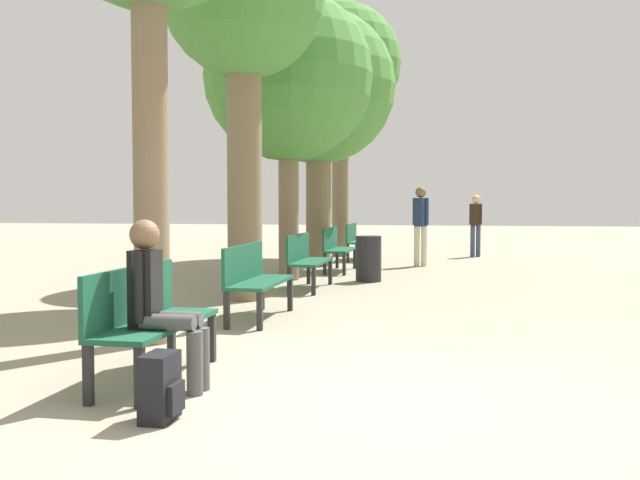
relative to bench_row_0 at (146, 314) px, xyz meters
The scene contains 15 objects.
ground_plane 1.87m from the bench_row_0, ahead, with size 80.00×80.00×0.00m, color gray.
bench_row_0 is the anchor object (origin of this frame).
bench_row_1 3.01m from the bench_row_0, 90.00° to the left, with size 0.47×1.55×0.89m.
bench_row_2 6.03m from the bench_row_0, 90.00° to the left, with size 0.47×1.55×0.89m.
bench_row_3 9.04m from the bench_row_0, 90.00° to the left, with size 0.47×1.55×0.89m.
bench_row_4 12.05m from the bench_row_0, 90.00° to the left, with size 0.47×1.55×0.89m.
tree_row_1 5.92m from the bench_row_0, 97.28° to the left, with size 2.31×2.31×5.47m.
tree_row_2 8.03m from the bench_row_0, 94.59° to the left, with size 3.04×3.04×5.19m.
tree_row_3 10.80m from the bench_row_0, 93.31° to the left, with size 3.38×3.38×5.63m.
tree_row_4 14.01m from the bench_row_0, 92.55° to the left, with size 3.14×3.14×6.60m.
person_seated 0.38m from the bench_row_0, 48.59° to the right, with size 0.58×0.33×1.27m.
backpack 1.13m from the bench_row_0, 60.96° to the right, with size 0.22×0.30×0.43m.
pedestrian_near 10.77m from the bench_row_0, 81.32° to the left, with size 0.35×0.30×1.75m.
pedestrian_mid 13.97m from the bench_row_0, 78.04° to the left, with size 0.32×0.23×1.60m.
trash_bin 7.42m from the bench_row_0, 83.31° to the left, with size 0.45×0.45×0.81m.
Camera 1 is at (0.59, -4.88, 1.39)m, focal length 40.00 mm.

